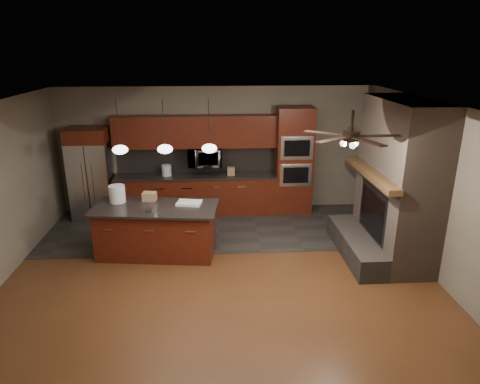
{
  "coord_description": "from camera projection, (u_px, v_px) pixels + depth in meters",
  "views": [
    {
      "loc": [
        -0.08,
        -6.45,
        3.61
      ],
      "look_at": [
        0.37,
        0.6,
        1.2
      ],
      "focal_mm": 32.0,
      "sensor_mm": 36.0,
      "label": 1
    }
  ],
  "objects": [
    {
      "name": "ground",
      "position": [
        221.0,
        270.0,
        7.26
      ],
      "size": [
        7.0,
        7.0,
        0.0
      ],
      "primitive_type": "plane",
      "color": "brown",
      "rests_on": "ground"
    },
    {
      "name": "ceiling",
      "position": [
        218.0,
        104.0,
        6.36
      ],
      "size": [
        7.0,
        6.0,
        0.02
      ],
      "primitive_type": "cube",
      "color": "white",
      "rests_on": "back_wall"
    },
    {
      "name": "back_wall",
      "position": [
        217.0,
        150.0,
        9.64
      ],
      "size": [
        7.0,
        0.02,
        2.8
      ],
      "primitive_type": "cube",
      "color": "gray",
      "rests_on": "ground"
    },
    {
      "name": "right_wall",
      "position": [
        432.0,
        188.0,
        7.02
      ],
      "size": [
        0.02,
        6.0,
        2.8
      ],
      "primitive_type": "cube",
      "color": "gray",
      "rests_on": "ground"
    },
    {
      "name": "slate_tile_patch",
      "position": [
        219.0,
        228.0,
        8.96
      ],
      "size": [
        7.0,
        2.4,
        0.01
      ],
      "primitive_type": "cube",
      "color": "#2D2B29",
      "rests_on": "ground"
    },
    {
      "name": "fireplace_column",
      "position": [
        394.0,
        187.0,
        7.4
      ],
      "size": [
        1.3,
        2.1,
        2.8
      ],
      "color": "brown",
      "rests_on": "ground"
    },
    {
      "name": "back_cabinetry",
      "position": [
        196.0,
        175.0,
        9.54
      ],
      "size": [
        3.59,
        0.64,
        2.2
      ],
      "color": "#56210F",
      "rests_on": "ground"
    },
    {
      "name": "oven_tower",
      "position": [
        294.0,
        161.0,
        9.52
      ],
      "size": [
        0.8,
        0.63,
        2.38
      ],
      "color": "#56210F",
      "rests_on": "ground"
    },
    {
      "name": "microwave",
      "position": [
        205.0,
        157.0,
        9.42
      ],
      "size": [
        0.73,
        0.41,
        0.5
      ],
      "primitive_type": "imported",
      "color": "silver",
      "rests_on": "back_cabinetry"
    },
    {
      "name": "refrigerator",
      "position": [
        91.0,
        174.0,
        9.25
      ],
      "size": [
        0.85,
        0.75,
        1.99
      ],
      "color": "silver",
      "rests_on": "ground"
    },
    {
      "name": "kitchen_island",
      "position": [
        157.0,
        230.0,
        7.71
      ],
      "size": [
        2.3,
        1.25,
        0.92
      ],
      "rotation": [
        0.0,
        0.0,
        -0.12
      ],
      "color": "#56210F",
      "rests_on": "ground"
    },
    {
      "name": "white_bucket",
      "position": [
        117.0,
        194.0,
        7.74
      ],
      "size": [
        0.33,
        0.33,
        0.31
      ],
      "primitive_type": "cylinder",
      "rotation": [
        0.0,
        0.0,
        -0.15
      ],
      "color": "white",
      "rests_on": "kitchen_island"
    },
    {
      "name": "paint_can",
      "position": [
        153.0,
        208.0,
        7.32
      ],
      "size": [
        0.22,
        0.22,
        0.12
      ],
      "primitive_type": "cylinder",
      "rotation": [
        0.0,
        0.0,
        0.29
      ],
      "color": "#B1B1B6",
      "rests_on": "kitchen_island"
    },
    {
      "name": "paint_tray",
      "position": [
        189.0,
        203.0,
        7.68
      ],
      "size": [
        0.48,
        0.38,
        0.04
      ],
      "primitive_type": "cube",
      "rotation": [
        0.0,
        0.0,
        -0.19
      ],
      "color": "white",
      "rests_on": "kitchen_island"
    },
    {
      "name": "cardboard_box",
      "position": [
        149.0,
        196.0,
        7.84
      ],
      "size": [
        0.26,
        0.2,
        0.16
      ],
      "primitive_type": "cube",
      "rotation": [
        0.0,
        0.0,
        -0.11
      ],
      "color": "tan",
      "rests_on": "kitchen_island"
    },
    {
      "name": "counter_bucket",
      "position": [
        167.0,
        170.0,
        9.42
      ],
      "size": [
        0.28,
        0.28,
        0.24
      ],
      "primitive_type": "cylinder",
      "rotation": [
        0.0,
        0.0,
        0.38
      ],
      "color": "silver",
      "rests_on": "back_cabinetry"
    },
    {
      "name": "counter_box",
      "position": [
        231.0,
        171.0,
        9.46
      ],
      "size": [
        0.16,
        0.13,
        0.18
      ],
      "primitive_type": "cube",
      "rotation": [
        0.0,
        0.0,
        -0.0
      ],
      "color": "#9E7551",
      "rests_on": "back_cabinetry"
    },
    {
      "name": "pendant_left",
      "position": [
        120.0,
        149.0,
        7.19
      ],
      "size": [
        0.26,
        0.26,
        0.92
      ],
      "color": "black",
      "rests_on": "ceiling"
    },
    {
      "name": "pendant_center",
      "position": [
        165.0,
        149.0,
        7.24
      ],
      "size": [
        0.26,
        0.26,
        0.92
      ],
      "color": "black",
      "rests_on": "ceiling"
    },
    {
      "name": "pendant_right",
      "position": [
        209.0,
        148.0,
        7.28
      ],
      "size": [
        0.26,
        0.26,
        0.92
      ],
      "color": "black",
      "rests_on": "ceiling"
    },
    {
      "name": "ceiling_fan",
      "position": [
        351.0,
        136.0,
        5.82
      ],
      "size": [
        1.27,
        1.33,
        0.41
      ],
      "color": "black",
      "rests_on": "ceiling"
    }
  ]
}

